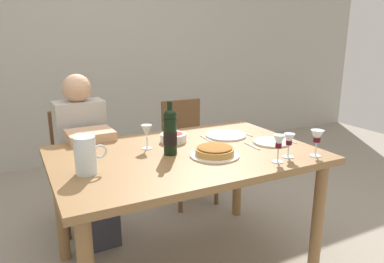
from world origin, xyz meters
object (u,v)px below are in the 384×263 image
object	(u,v)px
baked_tart	(215,151)
wine_glass_left_diner	(279,143)
dining_table	(185,167)
chair_right	(186,144)
chair_left	(80,160)
wine_glass_right_diner	(317,137)
wine_glass_centre	(289,141)
diner_left	(86,153)
dinner_plate_left_setting	(226,135)
wine_bottle	(170,132)
dinner_plate_right_setting	(271,142)
wine_glass_spare	(147,132)
water_pitcher	(86,158)
salad_bowl	(173,137)

from	to	relation	value
baked_tart	wine_glass_left_diner	xyz separation A→B (m)	(0.25, -0.24, 0.08)
dining_table	chair_right	xyz separation A→B (m)	(0.45, 0.90, -0.17)
wine_glass_left_diner	chair_left	bearing A→B (deg)	122.32
wine_glass_right_diner	wine_glass_centre	distance (m)	0.16
diner_left	dinner_plate_left_setting	bearing A→B (deg)	146.61
wine_glass_left_diner	wine_glass_centre	xyz separation A→B (m)	(0.10, 0.04, -0.01)
wine_bottle	diner_left	bearing A→B (deg)	117.45
wine_glass_left_diner	chair_left	world-z (taller)	wine_glass_left_diner
dinner_plate_right_setting	dinner_plate_left_setting	bearing A→B (deg)	123.00
diner_left	wine_glass_spare	bearing A→B (deg)	115.21
water_pitcher	diner_left	world-z (taller)	diner_left
wine_glass_spare	dinner_plate_right_setting	size ratio (longest dim) A/B	0.64
wine_bottle	chair_right	distance (m)	1.13
wine_glass_spare	baked_tart	bearing A→B (deg)	-46.19
water_pitcher	baked_tart	distance (m)	0.70
wine_bottle	wine_glass_left_diner	xyz separation A→B (m)	(0.46, -0.38, -0.03)
dinner_plate_left_setting	chair_right	distance (m)	0.78
baked_tart	salad_bowl	xyz separation A→B (m)	(-0.09, 0.36, 0.00)
wine_glass_spare	dinner_plate_right_setting	distance (m)	0.78
dining_table	wine_glass_right_diner	distance (m)	0.77
dinner_plate_left_setting	wine_glass_centre	bearing A→B (deg)	-81.43
chair_left	wine_glass_left_diner	bearing A→B (deg)	119.90
wine_glass_left_diner	chair_right	bearing A→B (deg)	86.14
wine_glass_centre	wine_glass_spare	bearing A→B (deg)	141.86
wine_bottle	baked_tart	xyz separation A→B (m)	(0.21, -0.14, -0.10)
wine_bottle	dinner_plate_right_setting	size ratio (longest dim) A/B	1.35
salad_bowl	wine_glass_spare	xyz separation A→B (m)	(-0.20, -0.06, 0.07)
wine_glass_centre	dinner_plate_left_setting	bearing A→B (deg)	98.57
water_pitcher	baked_tart	bearing A→B (deg)	-4.89
wine_glass_left_diner	dinner_plate_right_setting	size ratio (longest dim) A/B	0.66
salad_bowl	dinner_plate_left_setting	bearing A→B (deg)	-7.06
wine_glass_right_diner	wine_glass_centre	size ratio (longest dim) A/B	1.11
water_pitcher	wine_glass_right_diner	xyz separation A→B (m)	(1.20, -0.32, 0.03)
water_pitcher	dining_table	bearing A→B (deg)	8.34
baked_tart	chair_right	xyz separation A→B (m)	(0.34, 1.05, -0.29)
water_pitcher	chair_left	world-z (taller)	water_pitcher
wine_glass_right_diner	diner_left	bearing A→B (deg)	134.64
dinner_plate_right_setting	wine_bottle	bearing A→B (deg)	172.53
wine_glass_right_diner	chair_right	xyz separation A→B (m)	(-0.17, 1.31, -0.37)
wine_glass_spare	salad_bowl	bearing A→B (deg)	16.89
water_pitcher	dinner_plate_left_setting	world-z (taller)	water_pitcher
wine_bottle	diner_left	world-z (taller)	diner_left
wine_glass_left_diner	wine_glass_right_diner	size ratio (longest dim) A/B	1.00
salad_bowl	wine_bottle	bearing A→B (deg)	-117.82
chair_right	dinner_plate_left_setting	bearing A→B (deg)	86.60
wine_glass_left_diner	wine_glass_centre	distance (m)	0.11
salad_bowl	chair_left	bearing A→B (deg)	124.67
wine_glass_right_diner	chair_right	bearing A→B (deg)	97.29
water_pitcher	dinner_plate_left_setting	xyz separation A→B (m)	(0.97, 0.26, -0.08)
wine_glass_right_diner	dinner_plate_left_setting	bearing A→B (deg)	111.66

